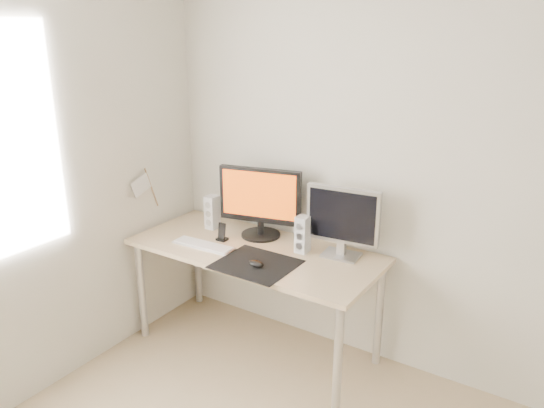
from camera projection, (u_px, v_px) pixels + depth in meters
The scene contains 11 objects.
wall_back at pixel (427, 177), 2.98m from camera, with size 3.50×3.50×0.00m, color silver.
mousepad at pixel (256, 264), 3.11m from camera, with size 0.45×0.40×0.00m, color black.
mouse at pixel (256, 264), 3.07m from camera, with size 0.10×0.06×0.04m, color black.
desk at pixel (255, 260), 3.36m from camera, with size 1.60×0.70×0.73m.
main_monitor at pixel (260, 200), 3.44m from camera, with size 0.55×0.31×0.47m.
second_monitor at pixel (343, 219), 3.14m from camera, with size 0.45×0.18×0.43m.
speaker_left at pixel (212, 212), 3.63m from camera, with size 0.07×0.09×0.23m.
speaker_right at pixel (303, 234), 3.24m from camera, with size 0.07×0.09×0.23m.
keyboard at pixel (203, 245), 3.36m from camera, with size 0.43×0.14×0.02m.
phone_dock at pixel (222, 235), 3.45m from camera, with size 0.07×0.06×0.12m.
pennant at pixel (144, 186), 3.52m from camera, with size 0.01×0.23×0.29m.
Camera 1 is at (0.83, -1.13, 2.06)m, focal length 35.00 mm.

